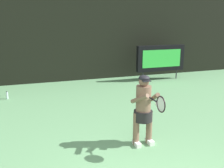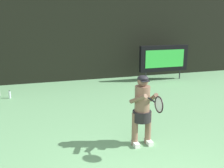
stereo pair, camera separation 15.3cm
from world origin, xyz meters
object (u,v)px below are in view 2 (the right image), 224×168
(scoreboard, at_px, (164,58))
(tennis_player, at_px, (142,108))
(tennis_racket, at_px, (158,104))
(water_bottle, at_px, (10,95))

(scoreboard, distance_m, tennis_player, 6.31)
(tennis_racket, bearing_deg, tennis_player, 94.19)
(scoreboard, xyz_separation_m, tennis_racket, (-3.34, -5.95, 0.13))
(scoreboard, relative_size, water_bottle, 8.30)
(scoreboard, xyz_separation_m, tennis_player, (-3.37, -5.34, -0.13))
(water_bottle, bearing_deg, tennis_player, -57.31)
(tennis_player, bearing_deg, tennis_racket, -86.68)
(scoreboard, height_order, tennis_player, scoreboard)
(tennis_player, height_order, tennis_racket, tennis_player)
(water_bottle, bearing_deg, tennis_racket, -60.27)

